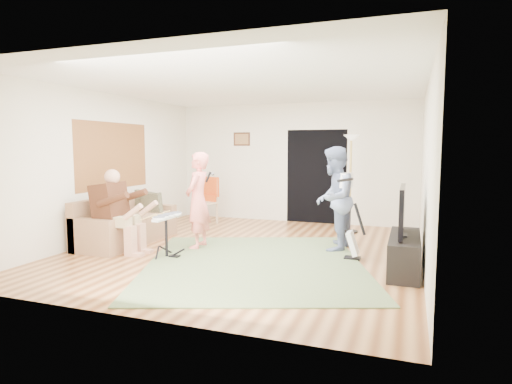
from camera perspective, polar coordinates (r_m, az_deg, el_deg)
floor at (r=7.17m, az=-1.45°, el=-7.81°), size 6.00×6.00×0.00m
walls at (r=6.97m, az=-1.48°, el=3.03°), size 5.50×6.00×2.70m
ceiling at (r=7.03m, az=-1.51°, el=14.08°), size 6.00×6.00×0.00m
window_blinds at (r=8.52m, az=-18.48°, el=4.61°), size 0.00×2.05×2.05m
doorway at (r=9.70m, az=8.03°, el=2.04°), size 2.10×0.00×2.10m
picture_frame at (r=10.20m, az=-1.91°, el=7.06°), size 0.42×0.03×0.32m
area_rug at (r=6.38m, az=-0.19°, el=-9.47°), size 4.14×4.40×0.02m
sofa at (r=8.08m, az=-17.24°, el=-4.51°), size 0.84×2.03×0.82m
drummer at (r=7.28m, az=-17.75°, el=-3.63°), size 0.88×0.49×1.36m
drum_kit at (r=6.83m, az=-11.86°, el=-6.04°), size 0.37×0.67×0.69m
singer at (r=7.29m, az=-7.76°, el=-1.12°), size 0.44×0.63×1.63m
microphone at (r=7.16m, az=-6.38°, el=2.00°), size 0.06×0.06×0.24m
guitarist at (r=7.20m, az=10.34°, el=-0.87°), size 0.70×0.88×1.72m
guitar_held at (r=7.14m, az=11.97°, el=1.54°), size 0.29×0.61×0.26m
guitar_spare at (r=6.74m, az=12.83°, el=-6.68°), size 0.31×0.28×0.87m
torchiere_lamp at (r=8.72m, az=12.50°, el=3.41°), size 0.35×0.35×1.95m
dining_chair at (r=9.66m, az=-6.71°, el=-2.01°), size 0.57×0.59×1.04m
tv_cabinet at (r=6.29m, az=19.17°, el=-7.76°), size 0.40×1.40×0.50m
television at (r=6.18m, az=18.89°, el=-2.33°), size 0.06×1.09×0.66m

